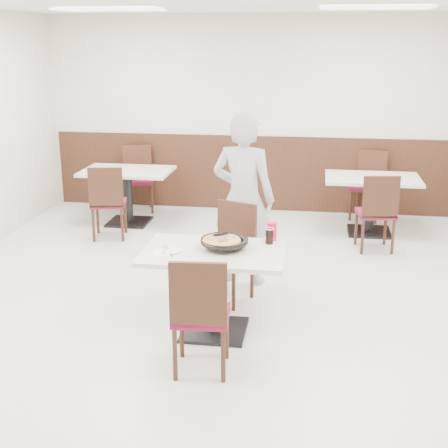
# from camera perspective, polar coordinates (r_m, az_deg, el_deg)

# --- Properties ---
(floor) EXTENTS (7.00, 7.00, 0.00)m
(floor) POSITION_cam_1_polar(r_m,az_deg,el_deg) (6.11, -1.02, -7.19)
(floor) COLOR beige
(floor) RESTS_ON ground
(wall_back) EXTENTS (6.00, 0.04, 2.80)m
(wall_back) POSITION_cam_1_polar(r_m,az_deg,el_deg) (9.11, 2.62, 9.93)
(wall_back) COLOR beige
(wall_back) RESTS_ON floor
(wall_front) EXTENTS (6.00, 0.04, 2.80)m
(wall_front) POSITION_cam_1_polar(r_m,az_deg,el_deg) (2.46, -14.98, -9.81)
(wall_front) COLOR beige
(wall_front) RESTS_ON floor
(wainscot_back) EXTENTS (5.90, 0.03, 1.10)m
(wainscot_back) POSITION_cam_1_polar(r_m,az_deg,el_deg) (9.23, 2.54, 4.67)
(wainscot_back) COLOR black
(wainscot_back) RESTS_ON floor
(fluo_panel_c) EXTENTS (1.20, 0.60, 0.02)m
(fluo_panel_c) POSITION_cam_1_polar(r_m,az_deg,el_deg) (7.70, -10.46, 18.74)
(fluo_panel_c) COLOR white
(fluo_panel_c) RESTS_ON ceiling
(fluo_panel_d) EXTENTS (1.20, 0.60, 0.02)m
(fluo_panel_d) POSITION_cam_1_polar(r_m,az_deg,el_deg) (7.33, 13.68, 18.67)
(fluo_panel_d) COLOR white
(fluo_panel_d) RESTS_ON ceiling
(main_table) EXTENTS (1.28, 0.92, 0.75)m
(main_table) POSITION_cam_1_polar(r_m,az_deg,el_deg) (5.39, -0.89, -6.21)
(main_table) COLOR beige
(main_table) RESTS_ON floor
(chair_near) EXTENTS (0.45, 0.45, 0.95)m
(chair_near) POSITION_cam_1_polar(r_m,az_deg,el_deg) (4.76, -2.09, -8.11)
(chair_near) COLOR black
(chair_near) RESTS_ON floor
(chair_far) EXTENTS (0.55, 0.55, 0.95)m
(chair_far) POSITION_cam_1_polar(r_m,az_deg,el_deg) (5.99, 0.27, -2.78)
(chair_far) COLOR black
(chair_far) RESTS_ON floor
(trivet) EXTENTS (0.13, 0.13, 0.04)m
(trivet) POSITION_cam_1_polar(r_m,az_deg,el_deg) (5.27, 0.12, -2.16)
(trivet) COLOR black
(trivet) RESTS_ON main_table
(pizza_pan) EXTENTS (0.39, 0.39, 0.01)m
(pizza_pan) POSITION_cam_1_polar(r_m,az_deg,el_deg) (5.29, 0.04, -1.83)
(pizza_pan) COLOR black
(pizza_pan) RESTS_ON trivet
(pizza) EXTENTS (0.34, 0.34, 0.02)m
(pizza) POSITION_cam_1_polar(r_m,az_deg,el_deg) (5.26, -0.23, -1.74)
(pizza) COLOR #B28343
(pizza) RESTS_ON pizza_pan
(pizza_server) EXTENTS (0.10, 0.11, 0.00)m
(pizza_server) POSITION_cam_1_polar(r_m,az_deg,el_deg) (5.25, -0.15, -1.36)
(pizza_server) COLOR white
(pizza_server) RESTS_ON pizza
(napkin) EXTENTS (0.19, 0.19, 0.00)m
(napkin) POSITION_cam_1_polar(r_m,az_deg,el_deg) (5.22, -5.64, -2.62)
(napkin) COLOR white
(napkin) RESTS_ON main_table
(side_plate) EXTENTS (0.19, 0.19, 0.01)m
(side_plate) POSITION_cam_1_polar(r_m,az_deg,el_deg) (5.24, -4.78, -2.44)
(side_plate) COLOR white
(side_plate) RESTS_ON napkin
(fork) EXTENTS (0.03, 0.16, 0.00)m
(fork) POSITION_cam_1_polar(r_m,az_deg,el_deg) (5.23, -5.42, -2.40)
(fork) COLOR white
(fork) RESTS_ON side_plate
(cola_glass) EXTENTS (0.08, 0.08, 0.13)m
(cola_glass) POSITION_cam_1_polar(r_m,az_deg,el_deg) (5.42, 4.18, -1.14)
(cola_glass) COLOR black
(cola_glass) RESTS_ON main_table
(red_cup) EXTENTS (0.09, 0.09, 0.16)m
(red_cup) POSITION_cam_1_polar(r_m,az_deg,el_deg) (5.52, 4.41, -0.66)
(red_cup) COLOR red
(red_cup) RESTS_ON main_table
(diner_person) EXTENTS (0.72, 0.54, 1.78)m
(diner_person) POSITION_cam_1_polar(r_m,az_deg,el_deg) (6.36, 1.80, 2.31)
(diner_person) COLOR #AAA9AF
(diner_person) RESTS_ON floor
(bg_table_left) EXTENTS (1.29, 0.95, 0.75)m
(bg_table_left) POSITION_cam_1_polar(r_m,az_deg,el_deg) (8.66, -8.76, 2.49)
(bg_table_left) COLOR beige
(bg_table_left) RESTS_ON floor
(bg_chair_left_near) EXTENTS (0.49, 0.49, 0.95)m
(bg_chair_left_near) POSITION_cam_1_polar(r_m,az_deg,el_deg) (8.05, -10.51, 2.05)
(bg_chair_left_near) COLOR black
(bg_chair_left_near) RESTS_ON floor
(bg_chair_left_far) EXTENTS (0.53, 0.53, 0.95)m
(bg_chair_left_far) POSITION_cam_1_polar(r_m,az_deg,el_deg) (9.23, -7.83, 4.06)
(bg_chair_left_far) COLOR black
(bg_chair_left_far) RESTS_ON floor
(bg_table_right) EXTENTS (1.28, 0.92, 0.75)m
(bg_table_right) POSITION_cam_1_polar(r_m,az_deg,el_deg) (8.34, 13.26, 1.69)
(bg_table_right) COLOR beige
(bg_table_right) RESTS_ON floor
(bg_chair_right_near) EXTENTS (0.48, 0.48, 0.95)m
(bg_chair_right_near) POSITION_cam_1_polar(r_m,az_deg,el_deg) (7.67, 13.69, 1.12)
(bg_chair_right_near) COLOR black
(bg_chair_right_near) RESTS_ON floor
(bg_chair_right_far) EXTENTS (0.53, 0.53, 0.95)m
(bg_chair_right_far) POSITION_cam_1_polar(r_m,az_deg,el_deg) (8.96, 13.01, 3.39)
(bg_chair_right_far) COLOR black
(bg_chair_right_far) RESTS_ON floor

